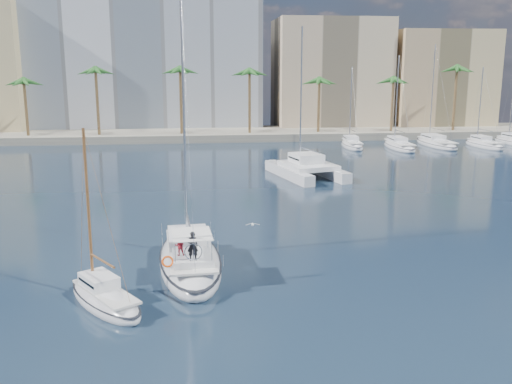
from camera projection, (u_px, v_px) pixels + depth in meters
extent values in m
plane|color=black|center=(249.00, 254.00, 36.33)|extent=(160.00, 160.00, 0.00)
cube|color=gray|center=(213.00, 134.00, 95.38)|extent=(120.00, 14.00, 1.20)
cube|color=silver|center=(142.00, 53.00, 102.80)|extent=(42.00, 16.00, 28.00)
cube|color=tan|center=(330.00, 76.00, 104.49)|extent=(20.00, 14.00, 20.00)
cube|color=tan|center=(438.00, 81.00, 104.96)|extent=(18.00, 12.00, 18.00)
cylinder|color=brown|center=(213.00, 108.00, 90.49)|extent=(0.44, 0.44, 10.50)
sphere|color=#265E22|center=(213.00, 74.00, 89.36)|extent=(3.60, 3.60, 3.60)
cylinder|color=brown|center=(419.00, 106.00, 94.23)|extent=(0.44, 0.44, 10.50)
sphere|color=#265E22|center=(421.00, 74.00, 93.09)|extent=(3.60, 3.60, 3.60)
ellipsoid|color=silver|center=(190.00, 263.00, 33.82)|extent=(4.25, 11.37, 2.32)
ellipsoid|color=black|center=(190.00, 257.00, 33.75)|extent=(4.29, 11.48, 0.18)
cube|color=silver|center=(190.00, 250.00, 33.43)|extent=(3.05, 8.52, 0.12)
cube|color=silver|center=(188.00, 237.00, 34.59)|extent=(2.62, 3.79, 0.60)
cube|color=black|center=(188.00, 237.00, 34.58)|extent=(2.61, 3.37, 0.14)
cylinder|color=#B7BABF|center=(184.00, 119.00, 34.31)|extent=(0.15, 0.15, 14.64)
cylinder|color=#B7BABF|center=(189.00, 222.00, 33.40)|extent=(0.39, 4.51, 0.11)
cube|color=silver|center=(192.00, 257.00, 31.31)|extent=(2.29, 2.92, 0.36)
cube|color=white|center=(192.00, 234.00, 30.91)|extent=(2.29, 2.92, 0.04)
torus|color=silver|center=(193.00, 252.00, 30.13)|extent=(0.96, 0.12, 0.96)
torus|color=#FF510D|center=(168.00, 262.00, 29.55)|extent=(0.64, 0.24, 0.64)
imported|color=black|center=(193.00, 246.00, 30.15)|extent=(0.59, 0.39, 1.60)
imported|color=maroon|center=(180.00, 246.00, 31.03)|extent=(0.54, 0.42, 1.09)
ellipsoid|color=silver|center=(105.00, 301.00, 28.54)|extent=(5.21, 6.48, 1.51)
ellipsoid|color=black|center=(105.00, 297.00, 28.49)|extent=(5.26, 6.55, 0.18)
cube|color=silver|center=(106.00, 291.00, 28.32)|extent=(3.84, 4.82, 0.12)
cube|color=silver|center=(99.00, 280.00, 28.80)|extent=(2.29, 2.50, 0.60)
cube|color=black|center=(99.00, 280.00, 28.80)|extent=(2.17, 2.31, 0.14)
cylinder|color=brown|center=(88.00, 207.00, 28.56)|extent=(0.15, 0.15, 7.95)
cylinder|color=brown|center=(102.00, 261.00, 28.12)|extent=(1.51, 2.23, 0.11)
cube|color=silver|center=(288.00, 173.00, 61.19)|extent=(3.72, 10.75, 1.10)
cube|color=silver|center=(323.00, 170.00, 62.60)|extent=(3.72, 10.75, 1.10)
cube|color=silver|center=(308.00, 165.00, 61.24)|extent=(6.05, 6.89, 0.50)
cube|color=silver|center=(306.00, 158.00, 61.58)|extent=(3.64, 3.84, 1.00)
cube|color=black|center=(306.00, 158.00, 61.57)|extent=(3.56, 3.43, 0.18)
cylinder|color=#B7BABF|center=(301.00, 95.00, 61.61)|extent=(0.18, 0.18, 14.36)
ellipsoid|color=silver|center=(253.00, 225.00, 39.37)|extent=(0.20, 0.39, 0.18)
sphere|color=silver|center=(252.00, 224.00, 39.54)|extent=(0.10, 0.10, 0.10)
cube|color=gray|center=(249.00, 224.00, 39.33)|extent=(0.44, 0.16, 0.10)
cube|color=gray|center=(257.00, 224.00, 39.39)|extent=(0.44, 0.16, 0.10)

